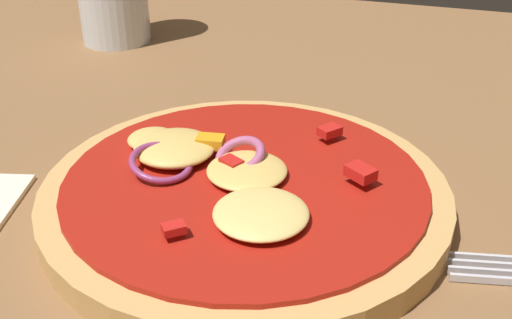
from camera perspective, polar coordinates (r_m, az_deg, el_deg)
dining_table at (r=0.35m, az=-7.44°, el=-8.56°), size 1.39×0.99×0.03m
pizza at (r=0.35m, az=-1.25°, el=-2.92°), size 0.23×0.23×0.03m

